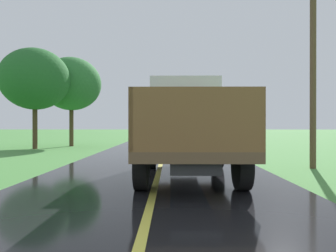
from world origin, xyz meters
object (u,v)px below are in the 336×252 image
object	(u,v)px
utility_pole_roadside	(313,62)
roadside_tree_mid_right	(71,84)
roadside_tree_near_left	(35,79)
banana_truck_near	(186,124)

from	to	relation	value
utility_pole_roadside	roadside_tree_mid_right	size ratio (longest dim) A/B	1.06
roadside_tree_near_left	roadside_tree_mid_right	bearing A→B (deg)	61.15
banana_truck_near	roadside_tree_near_left	distance (m)	13.14
banana_truck_near	utility_pole_roadside	world-z (taller)	utility_pole_roadside
banana_truck_near	roadside_tree_mid_right	world-z (taller)	roadside_tree_mid_right
banana_truck_near	roadside_tree_near_left	bearing A→B (deg)	131.84
roadside_tree_near_left	banana_truck_near	bearing A→B (deg)	-48.16
utility_pole_roadside	roadside_tree_near_left	bearing A→B (deg)	147.25
utility_pole_roadside	roadside_tree_near_left	xyz separation A→B (m)	(-12.84, 8.26, 0.66)
banana_truck_near	utility_pole_roadside	distance (m)	4.91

